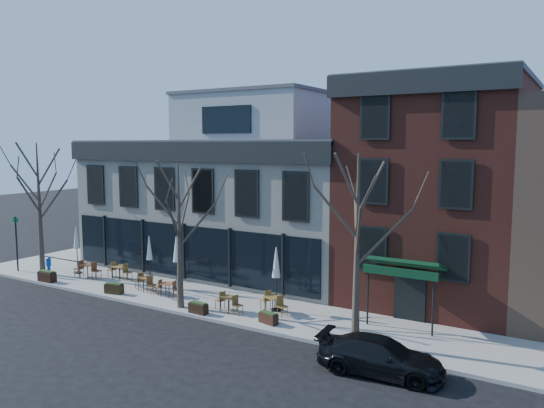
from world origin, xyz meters
The scene contains 25 objects.
ground centered at (0.00, 0.00, 0.00)m, with size 120.00×120.00×0.00m, color black.
sidewalk_front centered at (3.25, -2.15, 0.07)m, with size 33.50×4.70×0.15m, color gray.
sidewalk_side centered at (-11.25, 6.00, 0.07)m, with size 4.50×12.00×0.15m, color gray.
corner_building centered at (0.07, 5.07, 4.72)m, with size 18.39×10.39×11.10m.
red_brick_building centered at (13.00, 4.98, 5.64)m, with size 8.20×11.78×11.18m.
tree_corner centered at (-8.49, -3.20, 4.25)m, with size 3.93×3.98×7.92m.
tree_mid centered at (3.01, -3.90, 3.79)m, with size 3.50×3.55×7.04m.
tree_right centered at (12.01, -3.90, 4.02)m, with size 3.72×3.77×7.48m.
sign_pole centered at (-10.50, -3.50, 2.07)m, with size 0.50×0.10×3.40m.
parked_sedan centered at (13.69, -5.77, 0.64)m, with size 1.79×4.41×1.28m, color black.
call_box centered at (-7.52, -3.47, 0.80)m, with size 0.25×0.24×1.23m.
cafe_set_0 centered at (-5.41, -2.41, 0.66)m, with size 1.91×0.82×0.99m.
cafe_set_1 centered at (-3.64, -1.59, 0.63)m, with size 1.75×0.71×0.93m.
cafe_set_2 centered at (-0.55, -2.65, 0.60)m, with size 1.72×0.82×0.88m.
cafe_set_3 centered at (1.14, -2.78, 0.57)m, with size 1.58×0.73×0.81m.
cafe_set_4 centered at (5.40, -3.26, 0.59)m, with size 1.69×0.78×0.87m.
cafe_set_5 centered at (7.28, -2.29, 0.63)m, with size 1.79×1.07×0.93m.
umbrella_0 centered at (-6.87, -1.94, 2.20)m, with size 0.46×0.46×2.90m.
umbrella_1 centered at (-1.02, -1.80, 2.13)m, with size 0.45×0.45×2.80m.
umbrella_2 centered at (0.78, -1.62, 2.20)m, with size 0.47×0.47×2.91m.
umbrella_4 centered at (7.21, -1.96, 2.30)m, with size 0.49×0.49×3.05m.
planter_0 centered at (-6.70, -4.20, 0.46)m, with size 1.13×0.48×0.62m.
planter_1 centered at (-1.55, -3.92, 0.43)m, with size 1.05×0.58×0.55m.
planter_2 centered at (4.34, -4.20, 0.41)m, with size 0.96×0.42×0.53m.
planter_3 centered at (7.85, -3.70, 0.40)m, with size 0.97×0.57×0.51m.
Camera 1 is at (19.62, -22.85, 7.98)m, focal length 35.00 mm.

